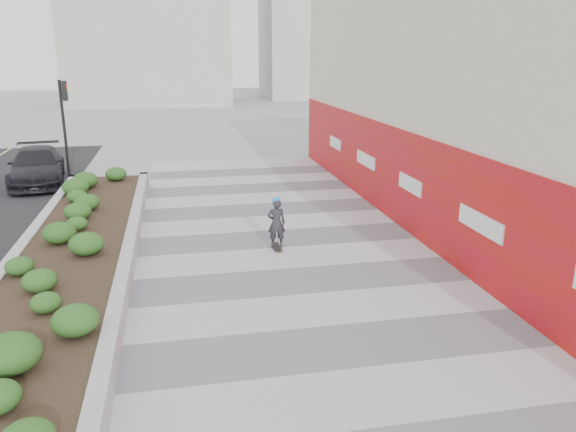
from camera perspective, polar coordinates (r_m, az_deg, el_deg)
The scene contains 9 objects.
ground at distance 9.35m, azimuth 8.73°, elevation -18.25°, with size 160.00×160.00×0.00m, color gray.
walkway at distance 11.81m, azimuth 3.72°, elevation -10.22°, with size 8.00×36.00×0.01m, color #A8A8AD.
building at distance 18.94m, azimuth 20.19°, elevation 11.44°, with size 6.04×24.08×8.00m.
planter at distance 15.22m, azimuth -20.93°, elevation -3.39°, with size 3.00×18.00×0.90m.
traffic_signal_near at distance 25.19m, azimuth -21.74°, elevation 9.47°, with size 0.33×0.28×4.20m.
distant_bldg_north_l at distance 62.40m, azimuth -14.29°, elevation 20.22°, with size 16.00×12.00×20.00m, color #ADAAA3.
manhole_cover at distance 11.94m, azimuth 6.07°, elevation -9.98°, with size 0.44×0.44×0.01m, color #595654.
skateboarder at distance 15.40m, azimuth -1.18°, elevation -0.68°, with size 0.52×0.72×1.52m.
car_dark at distance 25.50m, azimuth -24.17°, elevation 4.65°, with size 2.06×5.06×1.47m, color black.
Camera 1 is at (-2.83, -7.18, 5.28)m, focal length 35.00 mm.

